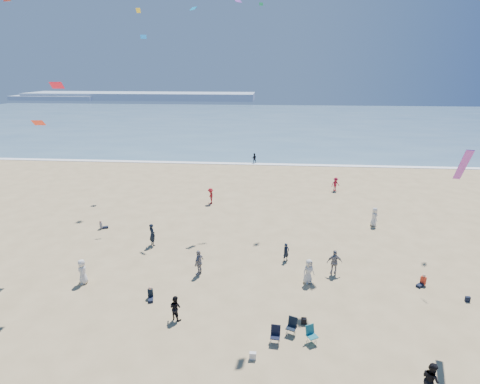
{
  "coord_description": "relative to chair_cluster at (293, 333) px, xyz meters",
  "views": [
    {
      "loc": [
        3.68,
        -11.91,
        14.23
      ],
      "look_at": [
        2.0,
        8.0,
        7.63
      ],
      "focal_mm": 28.0,
      "sensor_mm": 36.0,
      "label": 1
    }
  ],
  "objects": [
    {
      "name": "ocean",
      "position": [
        -5.14,
        89.73,
        -0.47
      ],
      "size": [
        220.0,
        100.0,
        0.06
      ],
      "primitive_type": "cube",
      "color": "#476B84",
      "rests_on": "ground"
    },
    {
      "name": "surf_line",
      "position": [
        -5.14,
        39.73,
        -0.46
      ],
      "size": [
        220.0,
        1.2,
        0.08
      ],
      "primitive_type": "cube",
      "color": "white",
      "rests_on": "ground"
    },
    {
      "name": "headland_far",
      "position": [
        -65.14,
        164.73,
        1.1
      ],
      "size": [
        110.0,
        20.0,
        3.2
      ],
      "primitive_type": "cube",
      "color": "#7A8EA8",
      "rests_on": "ground"
    },
    {
      "name": "headland_near",
      "position": [
        -105.14,
        159.73,
        0.5
      ],
      "size": [
        40.0,
        14.0,
        2.0
      ],
      "primitive_type": "cube",
      "color": "#7A8EA8",
      "rests_on": "ground"
    },
    {
      "name": "standing_flyers",
      "position": [
        -0.68,
        10.55,
        0.37
      ],
      "size": [
        25.56,
        52.25,
        1.94
      ],
      "color": "silver",
      "rests_on": "ground"
    },
    {
      "name": "seated_group",
      "position": [
        -4.49,
        0.47,
        -0.08
      ],
      "size": [
        27.33,
        26.08,
        0.84
      ],
      "color": "white",
      "rests_on": "ground"
    },
    {
      "name": "chair_cluster",
      "position": [
        0.0,
        0.0,
        0.0
      ],
      "size": [
        2.74,
        1.52,
        1.0
      ],
      "color": "black",
      "rests_on": "ground"
    },
    {
      "name": "white_tote",
      "position": [
        -2.11,
        -1.59,
        -0.3
      ],
      "size": [
        0.35,
        0.2,
        0.4
      ],
      "primitive_type": "cube",
      "color": "silver",
      "rests_on": "ground"
    },
    {
      "name": "black_backpack",
      "position": [
        0.73,
        1.46,
        -0.31
      ],
      "size": [
        0.3,
        0.22,
        0.38
      ],
      "primitive_type": "cube",
      "color": "black",
      "rests_on": "ground"
    },
    {
      "name": "navy_bag",
      "position": [
        11.39,
        4.6,
        -0.33
      ],
      "size": [
        0.28,
        0.18,
        0.34
      ],
      "primitive_type": "cube",
      "color": "black",
      "rests_on": "ground"
    },
    {
      "name": "kites_aloft",
      "position": [
        4.12,
        8.03,
        14.81
      ],
      "size": [
        44.44,
        44.01,
        28.58
      ],
      "color": "#752C8A",
      "rests_on": "ground"
    }
  ]
}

